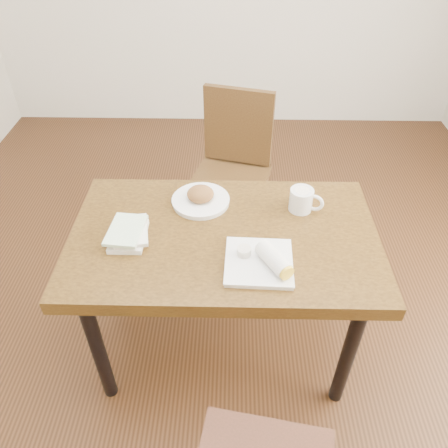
{
  "coord_description": "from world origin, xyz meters",
  "views": [
    {
      "loc": [
        0.03,
        -1.32,
        1.91
      ],
      "look_at": [
        0.0,
        0.0,
        0.8
      ],
      "focal_mm": 35.0,
      "sensor_mm": 36.0,
      "label": 1
    }
  ],
  "objects_px": {
    "coffee_mug": "(302,200)",
    "plate_burrito": "(263,261)",
    "chair_far": "(233,163)",
    "book_stack": "(129,233)",
    "table": "(224,249)",
    "plate_scone": "(201,198)"
  },
  "relations": [
    {
      "from": "chair_far",
      "to": "plate_burrito",
      "type": "distance_m",
      "value": 1.06
    },
    {
      "from": "table",
      "to": "plate_scone",
      "type": "relative_size",
      "value": 4.91
    },
    {
      "from": "chair_far",
      "to": "coffee_mug",
      "type": "xyz_separation_m",
      "value": [
        0.29,
        -0.69,
        0.25
      ]
    },
    {
      "from": "chair_far",
      "to": "book_stack",
      "type": "height_order",
      "value": "chair_far"
    },
    {
      "from": "chair_far",
      "to": "book_stack",
      "type": "bearing_deg",
      "value": -114.9
    },
    {
      "from": "chair_far",
      "to": "plate_burrito",
      "type": "xyz_separation_m",
      "value": [
        0.11,
        -1.03,
        0.23
      ]
    },
    {
      "from": "chair_far",
      "to": "plate_scone",
      "type": "relative_size",
      "value": 3.78
    },
    {
      "from": "table",
      "to": "book_stack",
      "type": "relative_size",
      "value": 5.71
    },
    {
      "from": "coffee_mug",
      "to": "book_stack",
      "type": "relative_size",
      "value": 0.66
    },
    {
      "from": "chair_far",
      "to": "plate_scone",
      "type": "height_order",
      "value": "chair_far"
    },
    {
      "from": "plate_burrito",
      "to": "table",
      "type": "bearing_deg",
      "value": 129.51
    },
    {
      "from": "table",
      "to": "plate_burrito",
      "type": "relative_size",
      "value": 4.8
    },
    {
      "from": "plate_scone",
      "to": "book_stack",
      "type": "bearing_deg",
      "value": -138.99
    },
    {
      "from": "coffee_mug",
      "to": "plate_scone",
      "type": "bearing_deg",
      "value": 175.13
    },
    {
      "from": "table",
      "to": "chair_far",
      "type": "relative_size",
      "value": 1.3
    },
    {
      "from": "book_stack",
      "to": "coffee_mug",
      "type": "bearing_deg",
      "value": 15.71
    },
    {
      "from": "chair_far",
      "to": "coffee_mug",
      "type": "height_order",
      "value": "chair_far"
    },
    {
      "from": "plate_scone",
      "to": "plate_burrito",
      "type": "height_order",
      "value": "plate_burrito"
    },
    {
      "from": "plate_scone",
      "to": "coffee_mug",
      "type": "xyz_separation_m",
      "value": [
        0.43,
        -0.04,
        0.03
      ]
    },
    {
      "from": "coffee_mug",
      "to": "plate_burrito",
      "type": "distance_m",
      "value": 0.39
    },
    {
      "from": "table",
      "to": "coffee_mug",
      "type": "distance_m",
      "value": 0.39
    },
    {
      "from": "chair_far",
      "to": "book_stack",
      "type": "xyz_separation_m",
      "value": [
        -0.41,
        -0.88,
        0.23
      ]
    }
  ]
}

